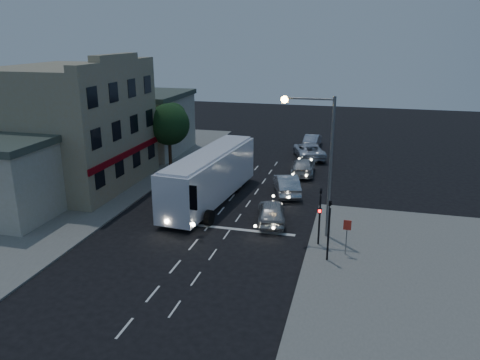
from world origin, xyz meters
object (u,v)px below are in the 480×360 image
(car_suv, at_px, (271,212))
(car_sedan_c, at_px, (309,150))
(car_sedan_a, at_px, (287,184))
(streetlight, at_px, (321,151))
(car_sedan_b, at_px, (303,167))
(traffic_signal_main, at_px, (320,210))
(tour_bus, at_px, (210,175))
(traffic_signal_side, at_px, (329,223))
(regulatory_sign, at_px, (347,232))
(car_extra, at_px, (312,141))
(street_tree, at_px, (169,122))

(car_suv, height_order, car_sedan_c, car_sedan_c)
(car_sedan_a, relative_size, streetlight, 0.55)
(car_sedan_b, bearing_deg, traffic_signal_main, 97.10)
(tour_bus, xyz_separation_m, traffic_signal_side, (9.67, -7.98, 0.25))
(traffic_signal_side, relative_size, streetlight, 0.46)
(car_suv, xyz_separation_m, regulatory_sign, (5.26, -4.04, 0.80))
(car_suv, height_order, car_extra, car_suv)
(car_sedan_a, distance_m, street_tree, 13.76)
(car_suv, relative_size, traffic_signal_side, 1.14)
(traffic_signal_main, height_order, traffic_signal_side, same)
(car_sedan_b, relative_size, car_extra, 1.09)
(car_suv, bearing_deg, car_sedan_c, -103.13)
(car_sedan_b, distance_m, regulatory_sign, 16.98)
(traffic_signal_side, distance_m, street_tree, 23.24)
(car_suv, height_order, streetlight, streetlight)
(traffic_signal_side, bearing_deg, tour_bus, 140.46)
(car_sedan_a, bearing_deg, traffic_signal_side, 93.37)
(car_suv, bearing_deg, regulatory_sign, 130.88)
(car_sedan_b, xyz_separation_m, traffic_signal_main, (2.90, -15.31, 1.69))
(tour_bus, height_order, car_sedan_c, tour_bus)
(car_extra, xyz_separation_m, street_tree, (-12.55, -12.30, 3.74))
(car_extra, height_order, traffic_signal_main, traffic_signal_main)
(traffic_signal_main, distance_m, regulatory_sign, 2.14)
(car_suv, xyz_separation_m, streetlight, (3.30, -1.60, 4.94))
(car_sedan_a, relative_size, traffic_signal_main, 1.20)
(car_suv, xyz_separation_m, car_sedan_a, (0.05, 6.29, 0.02))
(regulatory_sign, bearing_deg, traffic_signal_main, 149.16)
(traffic_signal_main, bearing_deg, car_sedan_b, 100.74)
(tour_bus, xyz_separation_m, car_extra, (5.72, 20.54, -1.41))
(car_suv, distance_m, car_sedan_a, 6.29)
(car_extra, xyz_separation_m, regulatory_sign, (4.95, -27.56, 0.84))
(tour_bus, xyz_separation_m, traffic_signal_main, (8.97, -6.00, 0.25))
(traffic_signal_side, relative_size, street_tree, 0.66)
(street_tree, bearing_deg, car_sedan_c, 29.26)
(car_suv, distance_m, regulatory_sign, 6.68)
(traffic_signal_main, bearing_deg, car_sedan_c, 98.18)
(car_extra, height_order, regulatory_sign, regulatory_sign)
(car_sedan_a, bearing_deg, car_sedan_b, -112.82)
(car_suv, height_order, car_sedan_a, car_sedan_a)
(car_extra, bearing_deg, car_sedan_b, 93.95)
(regulatory_sign, height_order, streetlight, streetlight)
(streetlight, distance_m, street_tree, 20.19)
(traffic_signal_main, relative_size, traffic_signal_side, 1.00)
(traffic_signal_side, distance_m, streetlight, 4.84)
(car_sedan_b, relative_size, street_tree, 0.81)
(car_sedan_a, relative_size, regulatory_sign, 2.24)
(car_sedan_a, relative_size, car_extra, 1.08)
(tour_bus, distance_m, streetlight, 10.47)
(traffic_signal_side, relative_size, regulatory_sign, 1.86)
(tour_bus, xyz_separation_m, regulatory_sign, (10.67, -7.02, -0.57))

